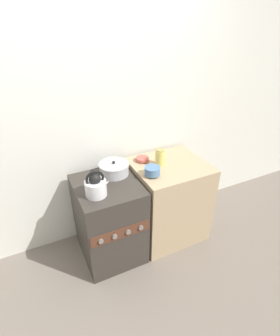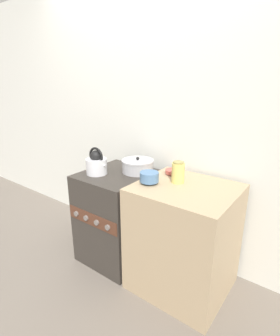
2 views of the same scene
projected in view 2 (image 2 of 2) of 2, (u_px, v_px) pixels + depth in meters
ground_plane at (96, 271)px, 2.28m from camera, size 12.00×12.00×0.00m
wall_back at (144, 118)px, 2.43m from camera, size 7.00×0.06×2.50m
stove at (118, 216)px, 2.39m from camera, size 0.56×0.64×0.82m
counter at (183, 238)px, 2.02m from camera, size 0.71×0.64×0.86m
kettle at (97, 164)px, 2.22m from camera, size 0.22×0.18×0.23m
cooking_pot at (138, 166)px, 2.27m from camera, size 0.28×0.28×0.14m
enamel_bowl at (149, 177)px, 1.93m from camera, size 0.14×0.14×0.09m
small_ceramic_bowl at (173, 172)px, 2.13m from camera, size 0.13×0.13×0.04m
storage_jar at (178, 172)px, 1.94m from camera, size 0.10×0.10×0.16m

